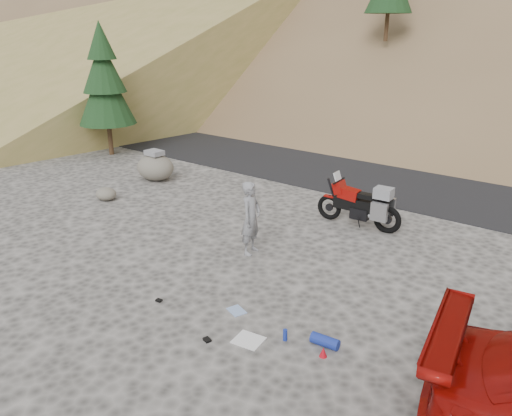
{
  "coord_description": "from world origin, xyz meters",
  "views": [
    {
      "loc": [
        5.46,
        -7.33,
        4.89
      ],
      "look_at": [
        -0.98,
        0.99,
        1.0
      ],
      "focal_mm": 35.0,
      "sensor_mm": 36.0,
      "label": 1
    }
  ],
  "objects": [
    {
      "name": "ground",
      "position": [
        0.0,
        0.0,
        0.0
      ],
      "size": [
        140.0,
        140.0,
        0.0
      ],
      "primitive_type": "plane",
      "color": "#413F3C",
      "rests_on": "ground"
    },
    {
      "name": "road",
      "position": [
        0.0,
        9.0,
        0.0
      ],
      "size": [
        120.0,
        7.0,
        0.05
      ],
      "primitive_type": "cube",
      "color": "black",
      "rests_on": "ground"
    },
    {
      "name": "conifer_verge",
      "position": [
        -11.0,
        4.5,
        2.89
      ],
      "size": [
        2.2,
        2.2,
        5.04
      ],
      "color": "#392214",
      "rests_on": "ground"
    },
    {
      "name": "motorcycle",
      "position": [
        0.33,
        3.69,
        0.58
      ],
      "size": [
        2.29,
        0.73,
        1.36
      ],
      "rotation": [
        0.0,
        0.0,
        0.06
      ],
      "color": "black",
      "rests_on": "ground"
    },
    {
      "name": "man",
      "position": [
        -0.94,
        0.76,
        0.0
      ],
      "size": [
        0.5,
        0.67,
        1.68
      ],
      "primitive_type": "imported",
      "rotation": [
        0.0,
        0.0,
        1.74
      ],
      "color": "gray",
      "rests_on": "ground"
    },
    {
      "name": "boulder",
      "position": [
        -6.95,
        3.24,
        0.45
      ],
      "size": [
        1.54,
        1.4,
        1.03
      ],
      "rotation": [
        0.0,
        0.0,
        -0.25
      ],
      "color": "#56524A",
      "rests_on": "ground"
    },
    {
      "name": "small_rock",
      "position": [
        -6.56,
        0.97,
        0.19
      ],
      "size": [
        0.64,
        0.58,
        0.37
      ],
      "rotation": [
        0.0,
        0.0,
        -0.03
      ],
      "color": "#56524A",
      "rests_on": "ground"
    },
    {
      "name": "gear_white_cloth",
      "position": [
        1.12,
        -1.92,
        0.01
      ],
      "size": [
        0.52,
        0.47,
        0.02
      ],
      "primitive_type": "cube",
      "rotation": [
        0.0,
        0.0,
        0.14
      ],
      "color": "white",
      "rests_on": "ground"
    },
    {
      "name": "gear_blue_mat",
      "position": [
        2.19,
        -1.29,
        0.09
      ],
      "size": [
        0.48,
        0.23,
        0.19
      ],
      "primitive_type": "cylinder",
      "rotation": [
        0.0,
        1.57,
        0.09
      ],
      "color": "navy",
      "rests_on": "ground"
    },
    {
      "name": "gear_bottle",
      "position": [
        1.59,
        -1.55,
        0.1
      ],
      "size": [
        0.07,
        0.07,
        0.2
      ],
      "primitive_type": "cylinder",
      "rotation": [
        0.0,
        0.0,
        -0.02
      ],
      "color": "navy",
      "rests_on": "ground"
    },
    {
      "name": "gear_funnel",
      "position": [
        2.3,
        -1.54,
        0.08
      ],
      "size": [
        0.14,
        0.14,
        0.16
      ],
      "primitive_type": "cone",
      "rotation": [
        0.0,
        0.0,
        0.12
      ],
      "color": "red",
      "rests_on": "ground"
    },
    {
      "name": "gear_glove_a",
      "position": [
        0.59,
        -2.35,
        0.02
      ],
      "size": [
        0.16,
        0.13,
        0.04
      ],
      "primitive_type": "cube",
      "rotation": [
        0.0,
        0.0,
        -0.31
      ],
      "color": "black",
      "rests_on": "ground"
    },
    {
      "name": "gear_glove_b",
      "position": [
        -0.98,
        -1.99,
        0.02
      ],
      "size": [
        0.12,
        0.1,
        0.04
      ],
      "primitive_type": "cube",
      "rotation": [
        0.0,
        0.0,
        0.16
      ],
      "color": "black",
      "rests_on": "ground"
    },
    {
      "name": "gear_blue_cloth",
      "position": [
        0.39,
        -1.35,
        0.01
      ],
      "size": [
        0.41,
        0.35,
        0.01
      ],
      "primitive_type": "cube",
      "rotation": [
        0.0,
        0.0,
        -0.35
      ],
      "color": "#88A4D3",
      "rests_on": "ground"
    }
  ]
}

